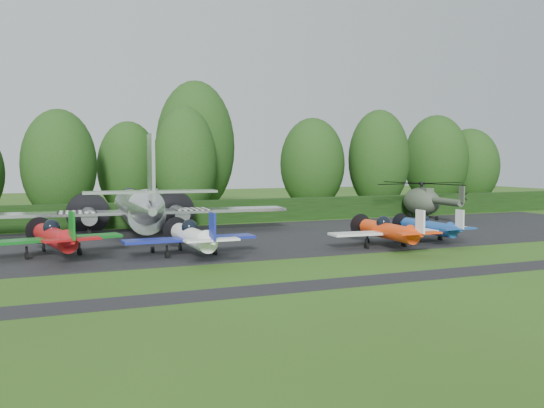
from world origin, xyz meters
name	(u,v)px	position (x,y,z in m)	size (l,w,h in m)	color
ground	(298,262)	(0.00, 0.00, 0.00)	(160.00, 160.00, 0.00)	#2C4F16
apron	(237,239)	(0.00, 10.00, 0.00)	(70.00, 18.00, 0.01)	black
taxiway_verge	(355,282)	(0.00, -6.00, 0.00)	(70.00, 2.00, 0.00)	black
hedgerow	(194,224)	(0.00, 21.00, 0.00)	(90.00, 1.60, 2.00)	black
transport_plane	(138,208)	(-6.00, 14.28, 2.04)	(22.85, 17.52, 7.32)	white
light_plane_red	(55,237)	(-12.14, 6.19, 1.24)	(7.73, 8.13, 2.97)	#A60F14
light_plane_white	(193,237)	(-4.97, 3.42, 1.21)	(7.58, 7.97, 2.91)	white
light_plane_orange	(388,231)	(7.13, 2.07, 1.15)	(7.17, 7.54, 2.75)	#F03D0E
light_plane_blue	(428,227)	(11.34, 3.59, 1.03)	(6.46, 6.79, 2.48)	#184492
helicopter	(422,199)	(21.42, 17.72, 1.83)	(10.58, 12.39, 3.41)	#3A4434
sign_board	(439,203)	(25.61, 20.43, 1.13)	(2.97, 0.11, 1.67)	#3F3326
tree_0	(436,160)	(33.32, 30.93, 5.48)	(7.75, 7.75, 10.98)	black
tree_1	(312,164)	(16.38, 30.83, 5.08)	(7.18, 7.18, 10.18)	black
tree_3	(195,147)	(3.29, 31.88, 6.86)	(8.17, 8.17, 13.73)	black
tree_4	(379,159)	(23.83, 28.94, 5.58)	(6.86, 6.86, 11.18)	black
tree_6	(59,165)	(-10.36, 29.05, 5.07)	(6.74, 6.74, 10.17)	black
tree_7	(128,168)	(-3.46, 32.93, 4.71)	(6.27, 6.27, 9.45)	black
tree_8	(470,166)	(38.80, 31.24, 4.73)	(7.34, 7.34, 9.48)	black
tree_12	(185,162)	(0.81, 26.81, 5.29)	(5.99, 5.99, 10.62)	black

